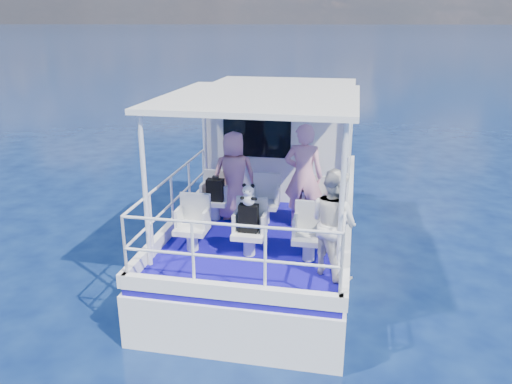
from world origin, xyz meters
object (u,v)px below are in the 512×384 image
(passenger_port_fwd, at_px, (234,176))
(panda, at_px, (248,195))
(backpack_center, at_px, (249,218))
(passenger_stbd_aft, at_px, (333,223))

(passenger_port_fwd, distance_m, panda, 1.58)
(backpack_center, bearing_deg, panda, -79.25)
(passenger_stbd_aft, bearing_deg, backpack_center, 28.49)
(passenger_stbd_aft, distance_m, panda, 1.31)
(passenger_port_fwd, relative_size, backpack_center, 3.68)
(passenger_port_fwd, xyz_separation_m, backpack_center, (0.57, -1.44, -0.19))
(passenger_port_fwd, xyz_separation_m, passenger_stbd_aft, (1.82, -1.79, -0.02))
(passenger_stbd_aft, distance_m, backpack_center, 1.32)
(passenger_port_fwd, distance_m, backpack_center, 1.56)
(passenger_port_fwd, distance_m, passenger_stbd_aft, 2.55)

